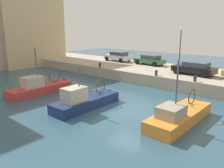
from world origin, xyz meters
name	(u,v)px	position (x,y,z in m)	size (l,w,h in m)	color
water_surface	(128,110)	(0.00, 0.00, 0.00)	(80.00, 80.00, 0.00)	#2D5166
quay_wall	(191,78)	(11.50, 0.00, 0.60)	(9.00, 56.00, 1.20)	#ADA08C
fishing_boat_orange	(181,119)	(0.65, -3.83, 0.11)	(6.85, 2.13, 4.91)	orange
fishing_boat_red	(43,90)	(-1.36, 9.06, 0.16)	(6.96, 2.15, 5.03)	#BC3833
fishing_boat_navy	(89,104)	(-1.31, 2.85, 0.16)	(6.57, 2.05, 4.00)	navy
parked_car_green	(150,60)	(13.07, 6.32, 1.87)	(2.06, 4.19, 1.30)	#387547
parked_car_black	(194,68)	(10.33, -0.72, 1.90)	(2.20, 4.39, 1.35)	black
parked_car_white	(118,56)	(12.96, 11.66, 1.92)	(2.16, 4.17, 1.40)	silver
mooring_bollard_south	(195,78)	(7.35, -2.00, 1.48)	(0.28, 0.28, 0.55)	#2D2D33
mooring_bollard_mid	(156,73)	(7.35, 2.00, 1.48)	(0.28, 0.28, 0.55)	#2D2D33
mooring_bollard_north	(100,65)	(7.35, 10.00, 1.48)	(0.28, 0.28, 0.55)	#2D2D33
quay_streetlamp	(181,41)	(13.00, 2.19, 4.45)	(0.36, 0.36, 4.83)	#38383D
waterfront_building_west	(26,23)	(6.61, 25.88, 6.77)	(10.61, 7.17, 13.51)	#D1B284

